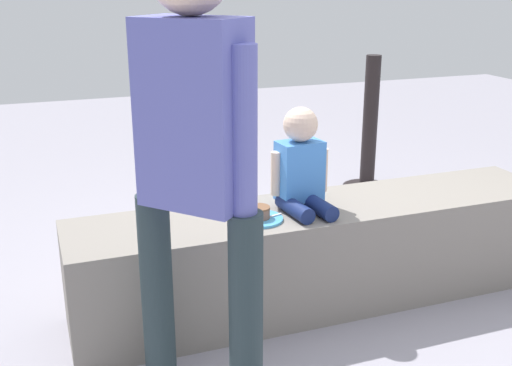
{
  "coord_description": "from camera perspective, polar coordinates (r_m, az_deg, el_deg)",
  "views": [
    {
      "loc": [
        -1.28,
        -2.53,
        1.56
      ],
      "look_at": [
        -0.45,
        -0.27,
        0.76
      ],
      "focal_mm": 43.67,
      "sensor_mm": 36.0,
      "label": 1
    }
  ],
  "objects": [
    {
      "name": "handbag_black_leather",
      "position": [
        3.6,
        -2.69,
        -5.51
      ],
      "size": [
        0.31,
        0.11,
        0.3
      ],
      "color": "black",
      "rests_on": "ground_plane"
    },
    {
      "name": "ground_plane",
      "position": [
        3.23,
        5.93,
        -10.54
      ],
      "size": [
        12.0,
        12.0,
        0.0
      ],
      "primitive_type": "plane",
      "color": "#94909C"
    },
    {
      "name": "water_bottle_near_gift",
      "position": [
        4.14,
        8.7,
        -2.36
      ],
      "size": [
        0.07,
        0.07,
        0.23
      ],
      "color": "silver",
      "rests_on": "ground_plane"
    },
    {
      "name": "handbag_brown_canvas",
      "position": [
        3.75,
        -9.22,
        -4.63
      ],
      "size": [
        0.28,
        0.11,
        0.31
      ],
      "color": "brown",
      "rests_on": "ground_plane"
    },
    {
      "name": "gift_bag",
      "position": [
        3.3,
        -8.79,
        -6.96
      ],
      "size": [
        0.2,
        0.12,
        0.35
      ],
      "color": "gold",
      "rests_on": "ground_plane"
    },
    {
      "name": "railing_post",
      "position": [
        4.73,
        10.3,
        3.62
      ],
      "size": [
        0.36,
        0.36,
        1.03
      ],
      "color": "black",
      "rests_on": "ground_plane"
    },
    {
      "name": "adult_standing",
      "position": [
        2.09,
        -5.63,
        3.48
      ],
      "size": [
        0.39,
        0.4,
        1.7
      ],
      "color": "#263539",
      "rests_on": "ground_plane"
    },
    {
      "name": "water_bottle_far_side",
      "position": [
        4.08,
        0.26,
        -2.75
      ],
      "size": [
        0.07,
        0.07,
        0.19
      ],
      "color": "silver",
      "rests_on": "ground_plane"
    },
    {
      "name": "child_seated",
      "position": [
        2.91,
        4.14,
        1.64
      ],
      "size": [
        0.28,
        0.32,
        0.48
      ],
      "color": "navy",
      "rests_on": "concrete_ledge"
    },
    {
      "name": "cake_box_white",
      "position": [
        3.91,
        7.63,
        -4.11
      ],
      "size": [
        0.29,
        0.28,
        0.15
      ],
      "primitive_type": "cube",
      "rotation": [
        0.0,
        0.0,
        -0.05
      ],
      "color": "white",
      "rests_on": "ground_plane"
    },
    {
      "name": "concrete_ledge",
      "position": [
        3.12,
        6.09,
        -6.44
      ],
      "size": [
        2.46,
        0.49,
        0.51
      ],
      "primitive_type": "cube",
      "color": "gray",
      "rests_on": "ground_plane"
    },
    {
      "name": "cake_plate",
      "position": [
        2.82,
        0.27,
        -3.01
      ],
      "size": [
        0.22,
        0.22,
        0.07
      ],
      "color": "#4CA5D8",
      "rests_on": "concrete_ledge"
    },
    {
      "name": "party_cup_red",
      "position": [
        3.57,
        -11.89,
        -6.91
      ],
      "size": [
        0.09,
        0.09,
        0.11
      ],
      "primitive_type": "cylinder",
      "color": "red",
      "rests_on": "ground_plane"
    }
  ]
}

